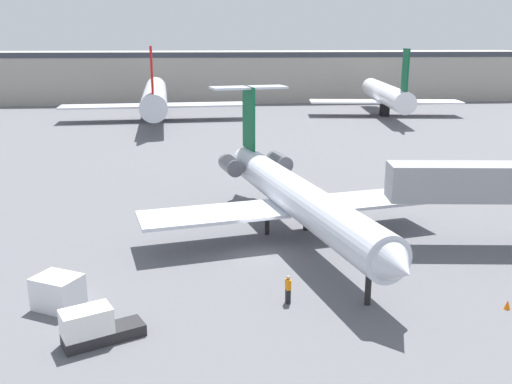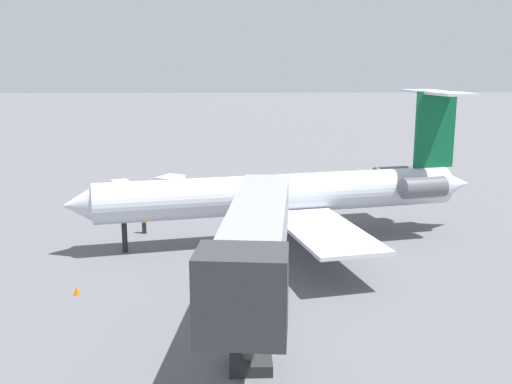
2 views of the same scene
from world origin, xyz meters
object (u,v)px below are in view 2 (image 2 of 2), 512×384
cargo_container_uld (171,186)px  jet_bridge (255,244)px  regional_jet (293,192)px  baggage_tug_lead (123,193)px  traffic_cone_near (77,290)px  ground_crew_marshaller (144,222)px

cargo_container_uld → jet_bridge: bearing=12.9°
cargo_container_uld → regional_jet: bearing=34.8°
baggage_tug_lead → cargo_container_uld: bearing=123.8°
regional_jet → traffic_cone_near: size_ratio=54.37×
ground_crew_marshaller → cargo_container_uld: size_ratio=0.55×
jet_bridge → cargo_container_uld: (-30.92, -7.09, -3.72)m
jet_bridge → cargo_container_uld: bearing=-167.1°
jet_bridge → ground_crew_marshaller: jet_bridge is taller
regional_jet → traffic_cone_near: 16.75m
cargo_container_uld → traffic_cone_near: (25.03, -2.60, -0.67)m
traffic_cone_near → jet_bridge: bearing=58.7°
ground_crew_marshaller → cargo_container_uld: bearing=177.1°
cargo_container_uld → ground_crew_marshaller: bearing=-2.9°
jet_bridge → baggage_tug_lead: bearing=-158.5°
ground_crew_marshaller → traffic_cone_near: size_ratio=3.07×
jet_bridge → traffic_cone_near: jet_bridge is taller
jet_bridge → traffic_cone_near: (-5.89, -9.69, -4.39)m
regional_jet → baggage_tug_lead: size_ratio=7.10×
regional_jet → jet_bridge: bearing=-11.3°
ground_crew_marshaller → cargo_container_uld: cargo_container_uld is taller
baggage_tug_lead → regional_jet: bearing=49.7°
jet_bridge → cargo_container_uld: jet_bridge is taller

